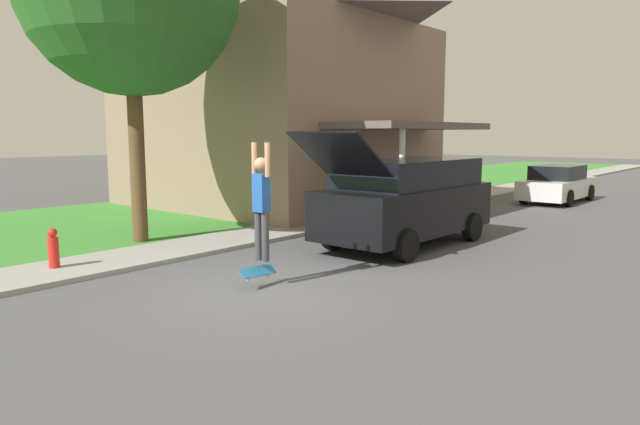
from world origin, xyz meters
name	(u,v)px	position (x,y,z in m)	size (l,w,h in m)	color
ground_plane	(262,286)	(0.00, 0.00, 0.00)	(120.00, 120.00, 0.00)	#49494C
lawn	(226,210)	(-8.00, 6.00, 0.04)	(10.00, 80.00, 0.08)	#387F2D
sidewalk	(324,222)	(-3.60, 6.00, 0.05)	(1.80, 80.00, 0.10)	gray
house	(276,77)	(-7.98, 8.50, 4.69)	(12.00, 9.27, 8.91)	#89705B
suv_parked	(407,199)	(-0.07, 4.84, 1.11)	(2.17, 5.67, 2.69)	black
car_down_street	(558,184)	(-0.22, 16.15, 0.69)	(1.86, 4.44, 1.43)	silver
skateboarder	(261,200)	(0.01, 0.00, 1.52)	(0.41, 0.24, 2.04)	#38383D
skateboard	(257,271)	(-0.02, -0.08, 0.28)	(0.25, 0.81, 0.26)	#236B99
fire_hydrant	(53,249)	(-3.75, -1.89, 0.47)	(0.20, 0.20, 0.77)	red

